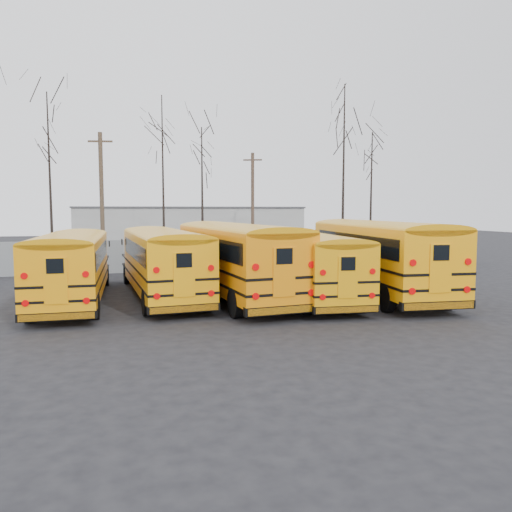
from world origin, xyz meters
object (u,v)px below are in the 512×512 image
object	(u,v)px
bus_d	(309,260)
utility_pole_right	(253,205)
bus_c	(234,254)
bus_e	(376,251)
utility_pole_left	(102,199)
bus_b	(162,257)
bus_a	(72,261)

from	to	relation	value
bus_d	utility_pole_right	world-z (taller)	utility_pole_right
bus_c	utility_pole_right	size ratio (longest dim) A/B	1.45
bus_d	bus_e	bearing A→B (deg)	9.02
bus_e	utility_pole_right	world-z (taller)	utility_pole_right
bus_d	utility_pole_left	bearing A→B (deg)	126.07
bus_d	bus_e	world-z (taller)	bus_e
bus_c	utility_pole_right	bearing A→B (deg)	67.10
bus_b	utility_pole_right	world-z (taller)	utility_pole_right
bus_e	utility_pole_right	size ratio (longest dim) A/B	1.49
bus_a	bus_c	distance (m)	6.65
bus_c	bus_d	bearing A→B (deg)	-21.14
bus_c	bus_e	bearing A→B (deg)	-11.16
bus_b	bus_d	distance (m)	6.33
bus_a	bus_d	distance (m)	9.83
bus_b	bus_d	xyz separation A→B (m)	(6.08, -1.73, -0.10)
bus_a	bus_c	size ratio (longest dim) A/B	0.89
bus_b	utility_pole_left	bearing A→B (deg)	98.28
bus_e	utility_pole_left	xyz separation A→B (m)	(-12.23, 14.47, 2.57)
bus_c	bus_e	size ratio (longest dim) A/B	0.98
bus_b	bus_c	xyz separation A→B (m)	(2.98, -0.87, 0.15)
bus_d	utility_pole_left	distance (m)	17.46
utility_pole_left	utility_pole_right	xyz separation A→B (m)	(11.19, 3.37, -0.33)
bus_a	bus_c	world-z (taller)	bus_c
bus_a	bus_e	size ratio (longest dim) A/B	0.87
bus_c	bus_e	world-z (taller)	bus_e
bus_a	bus_b	xyz separation A→B (m)	(3.64, 0.27, 0.05)
bus_b	utility_pole_right	bearing A→B (deg)	58.84
bus_e	utility_pole_right	bearing A→B (deg)	98.09
bus_b	bus_e	size ratio (longest dim) A/B	0.90
utility_pole_left	utility_pole_right	distance (m)	11.69
bus_d	utility_pole_right	size ratio (longest dim) A/B	1.27
bus_a	utility_pole_right	xyz separation A→B (m)	(11.96, 16.62, 2.50)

